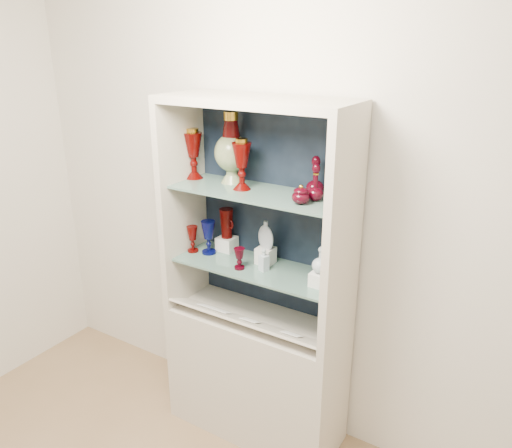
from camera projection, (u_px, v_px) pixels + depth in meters
The scene contains 31 objects.
wall_back at pixel (277, 195), 2.72m from camera, with size 3.50×0.02×2.80m, color silver.
cabinet_base at pixel (256, 373), 2.89m from camera, with size 1.00×0.40×0.75m, color beige.
cabinet_back_panel at pixel (274, 209), 2.72m from camera, with size 0.98×0.02×1.15m, color black.
cabinet_side_left at pixel (184, 204), 2.80m from camera, with size 0.04×0.40×1.15m, color beige.
cabinet_side_right at pixel (343, 238), 2.33m from camera, with size 0.04×0.40×1.15m, color beige.
cabinet_top_cap at pixel (256, 101), 2.36m from camera, with size 1.00×0.40×0.04m, color beige.
shelf_lower at pixel (258, 268), 2.68m from camera, with size 0.92×0.34×0.01m, color slate.
shelf_upper at pixel (258, 193), 2.53m from camera, with size 0.92×0.34×0.01m, color slate.
label_ledge at pixel (245, 321), 2.67m from camera, with size 0.92×0.18×0.01m, color beige.
label_card_0 at pixel (292, 334), 2.52m from camera, with size 0.10×0.07×0.00m, color white.
label_card_1 at pixel (208, 306), 2.79m from camera, with size 0.10×0.07×0.00m, color white.
label_card_2 at pixel (250, 320), 2.65m from camera, with size 0.10×0.07×0.00m, color white.
label_card_3 at pixel (221, 311), 2.74m from camera, with size 0.10×0.07×0.00m, color white.
pedestal_lamp_left at pixel (193, 154), 2.73m from camera, with size 0.11×0.11×0.28m, color #4D0401, non-canonical shape.
pedestal_lamp_right at pixel (242, 164), 2.53m from camera, with size 0.10×0.10×0.26m, color #4D0401, non-canonical shape.
enamel_urn at pixel (231, 148), 2.63m from camera, with size 0.18×0.18×0.38m, color #0F4116, non-canonical shape.
ruby_decanter_a at pixel (316, 180), 2.35m from camera, with size 0.08×0.08×0.20m, color #3E020E, non-canonical shape.
ruby_decanter_b at pixel (316, 175), 2.43m from camera, with size 0.09×0.09×0.21m, color #3E020E, non-canonical shape.
lidded_bowl at pixel (301, 194), 2.33m from camera, with size 0.09×0.09×0.10m, color #3E020E, non-canonical shape.
cobalt_goblet at pixel (209, 237), 2.82m from camera, with size 0.08×0.08×0.19m, color #050844, non-canonical shape.
ruby_goblet_tall at pixel (193, 239), 2.84m from camera, with size 0.06×0.06×0.15m, color #4D0401, non-canonical shape.
ruby_goblet_small at pixel (239, 259), 2.63m from camera, with size 0.06×0.06×0.12m, color #3E020E, non-canonical shape.
riser_ruby_pitcher at pixel (227, 244), 2.88m from camera, with size 0.10×0.10×0.08m, color silver.
ruby_pitcher at pixel (227, 223), 2.83m from camera, with size 0.13×0.08×0.17m, color #4D0401, non-canonical shape.
clear_square_bottle at pixel (264, 260), 2.61m from camera, with size 0.04×0.04×0.12m, color #A3B6C0, non-canonical shape.
riser_flat_flask at pixel (266, 255), 2.70m from camera, with size 0.09×0.09×0.09m, color silver.
flat_flask at pixel (266, 234), 2.66m from camera, with size 0.11×0.05×0.16m, color #A7AFBC, non-canonical shape.
riser_clear_round_decanter at pixel (320, 279), 2.46m from camera, with size 0.09×0.09×0.07m, color silver.
clear_round_decanter at pixel (321, 261), 2.42m from camera, with size 0.09×0.09×0.13m, color #A3B6C0, non-canonical shape.
riser_cameo_medallion at pixel (340, 272), 2.49m from camera, with size 0.08×0.08×0.10m, color silver.
cameo_medallion at pixel (341, 253), 2.46m from camera, with size 0.10×0.04×0.12m, color black, non-canonical shape.
Camera 1 is at (1.27, -0.52, 2.19)m, focal length 35.00 mm.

